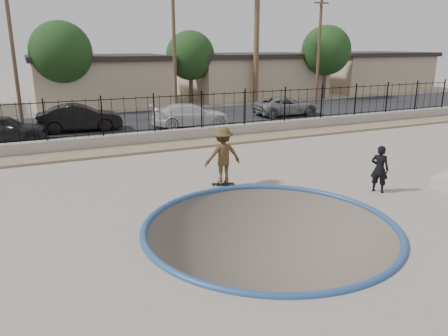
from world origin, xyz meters
TOP-DOWN VIEW (x-y plane):
  - ground at (0.00, 12.00)m, footprint 120.00×120.00m
  - bowl_pit at (0.00, -1.00)m, footprint 6.84×6.84m
  - coping_ring at (0.00, -1.00)m, footprint 7.04×7.04m
  - rock_strip at (0.00, 9.20)m, footprint 42.00×1.60m
  - retaining_wall at (0.00, 10.30)m, footprint 42.00×0.45m
  - fence at (0.00, 10.30)m, footprint 40.00×0.04m
  - street at (0.00, 17.00)m, footprint 90.00×8.00m
  - house_center at (0.00, 26.50)m, footprint 10.60×8.60m
  - house_east at (14.00, 26.50)m, footprint 12.60×8.60m
  - house_east_far at (28.00, 26.50)m, footprint 11.60×8.60m
  - palm_right at (12.00, 22.00)m, footprint 2.30×2.30m
  - utility_pole_left at (-6.00, 19.00)m, footprint 1.70×0.24m
  - utility_pole_mid at (4.00, 19.00)m, footprint 1.70×0.24m
  - utility_pole_right at (16.00, 19.00)m, footprint 1.70×0.24m
  - street_tree_left at (-3.00, 23.00)m, footprint 4.32×4.32m
  - street_tree_mid at (7.00, 24.00)m, footprint 3.96×3.96m
  - street_tree_right at (19.00, 22.00)m, footprint 4.32×4.32m
  - skater at (0.32, 2.84)m, footprint 1.33×0.82m
  - skateboard at (0.32, 2.84)m, footprint 0.80×0.42m
  - videographer at (4.79, 0.06)m, footprint 0.64×0.70m
  - car_a at (-6.84, 13.54)m, footprint 4.20×1.94m
  - car_b at (-3.00, 15.00)m, footprint 4.66×1.92m
  - car_c at (3.18, 13.79)m, footprint 4.81×2.36m
  - car_d at (10.57, 15.00)m, footprint 4.57×2.11m

SIDE VIEW (x-z plane):
  - ground at x=0.00m, z-range -2.20..0.00m
  - bowl_pit at x=0.00m, z-range -0.90..0.90m
  - coping_ring at x=0.00m, z-range -0.10..0.10m
  - street at x=0.00m, z-range 0.00..0.04m
  - rock_strip at x=0.00m, z-range 0.00..0.11m
  - skateboard at x=0.32m, z-range 0.02..0.09m
  - retaining_wall at x=0.00m, z-range 0.00..0.60m
  - car_d at x=10.57m, z-range 0.04..1.30m
  - car_c at x=3.18m, z-range 0.04..1.38m
  - car_a at x=-6.84m, z-range 0.04..1.43m
  - car_b at x=-3.00m, z-range 0.04..1.54m
  - videographer at x=4.79m, z-range 0.00..1.60m
  - skater at x=0.32m, z-range 0.00..1.98m
  - fence at x=0.00m, z-range 0.60..2.40m
  - house_east at x=14.00m, z-range 0.02..3.92m
  - house_east_far at x=28.00m, z-range 0.02..3.92m
  - house_center at x=0.00m, z-range 0.02..3.92m
  - street_tree_mid at x=7.00m, z-range 0.92..6.75m
  - street_tree_left at x=-3.00m, z-range 1.01..7.37m
  - street_tree_right at x=19.00m, z-range 1.01..7.37m
  - utility_pole_left at x=-6.00m, z-range 0.20..9.20m
  - utility_pole_right at x=16.00m, z-range 0.20..9.20m
  - utility_pole_mid at x=4.00m, z-range 0.21..9.71m
  - palm_right at x=12.00m, z-range 2.18..12.48m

